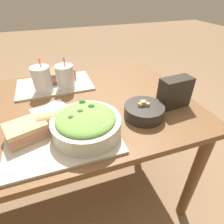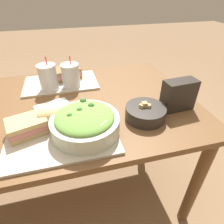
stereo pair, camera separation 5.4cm
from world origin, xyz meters
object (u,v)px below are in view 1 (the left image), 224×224
sandwich_near (26,130)px  baguette_near (59,119)px  sandwich_far (60,74)px  drink_cup_red (65,78)px  chip_bag (175,92)px  drink_cup_dark (42,80)px  salad_bowl (86,123)px  soup_bowl (144,111)px  napkin_folded (50,109)px

sandwich_near → baguette_near: baguette_near is taller
sandwich_far → drink_cup_red: 0.14m
sandwich_far → chip_bag: bearing=-60.4°
drink_cup_dark → chip_bag: 0.71m
sandwich_near → drink_cup_dark: size_ratio=0.95×
baguette_near → salad_bowl: bearing=-123.3°
salad_bowl → drink_cup_dark: (-0.15, 0.43, 0.02)m
drink_cup_red → soup_bowl: bearing=-52.2°
salad_bowl → soup_bowl: 0.29m
chip_bag → sandwich_near: bearing=177.4°
baguette_near → chip_bag: (0.56, 0.00, 0.02)m
baguette_near → chip_bag: chip_bag is taller
drink_cup_dark → napkin_folded: (0.01, -0.19, -0.08)m
soup_bowl → sandwich_far: (-0.32, 0.52, 0.01)m
salad_bowl → soup_bowl: salad_bowl is taller
drink_cup_red → salad_bowl: bearing=-86.9°
salad_bowl → soup_bowl: size_ratio=1.51×
soup_bowl → drink_cup_red: drink_cup_red is taller
sandwich_near → chip_bag: size_ratio=1.10×
baguette_near → chip_bag: bearing=-85.5°
salad_bowl → sandwich_near: size_ratio=1.54×
napkin_folded → sandwich_far: bearing=73.4°
salad_bowl → chip_bag: 0.47m
salad_bowl → drink_cup_dark: size_ratio=1.46×
salad_bowl → napkin_folded: 0.29m
soup_bowl → baguette_near: 0.38m
soup_bowl → drink_cup_dark: drink_cup_dark is taller
baguette_near → napkin_folded: baguette_near is taller
sandwich_far → drink_cup_red: drink_cup_red is taller
sandwich_near → chip_bag: 0.70m
salad_bowl → drink_cup_red: drink_cup_red is taller
chip_bag → napkin_folded: (-0.60, 0.17, -0.07)m
sandwich_far → drink_cup_dark: (-0.11, -0.13, 0.04)m
baguette_near → drink_cup_dark: size_ratio=0.88×
salad_bowl → napkin_folded: salad_bowl is taller
napkin_folded → chip_bag: bearing=-15.6°
soup_bowl → chip_bag: 0.19m
salad_bowl → drink_cup_red: 0.43m
salad_bowl → baguette_near: 0.13m
baguette_near → napkin_folded: 0.18m
sandwich_far → salad_bowl: bearing=-102.3°
sandwich_far → drink_cup_red: size_ratio=1.04×
salad_bowl → sandwich_far: (-0.04, 0.56, -0.02)m
chip_bag → salad_bowl: bearing=-175.1°
baguette_near → drink_cup_red: drink_cup_red is taller
sandwich_far → drink_cup_dark: drink_cup_dark is taller
drink_cup_red → baguette_near: bearing=-102.2°
salad_bowl → sandwich_near: 0.24m
drink_cup_red → sandwich_near: bearing=-118.6°
drink_cup_dark → salad_bowl: bearing=-71.0°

